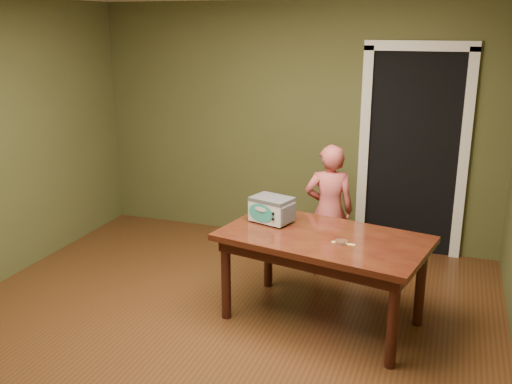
{
  "coord_description": "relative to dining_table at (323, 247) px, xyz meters",
  "views": [
    {
      "loc": [
        1.69,
        -3.48,
        2.35
      ],
      "look_at": [
        0.11,
        1.0,
        0.95
      ],
      "focal_mm": 40.0,
      "sensor_mm": 36.0,
      "label": 1
    }
  ],
  "objects": [
    {
      "name": "floor",
      "position": [
        -0.79,
        -0.67,
        -0.65
      ],
      "size": [
        5.0,
        5.0,
        0.0
      ],
      "primitive_type": "plane",
      "color": "#513017",
      "rests_on": "ground"
    },
    {
      "name": "room_shell",
      "position": [
        -0.79,
        -0.67,
        1.06
      ],
      "size": [
        4.52,
        5.02,
        2.61
      ],
      "color": "#494E29",
      "rests_on": "ground"
    },
    {
      "name": "doorway",
      "position": [
        0.51,
        2.11,
        0.41
      ],
      "size": [
        1.1,
        0.66,
        2.25
      ],
      "color": "black",
      "rests_on": "ground"
    },
    {
      "name": "dining_table",
      "position": [
        0.0,
        0.0,
        0.0
      ],
      "size": [
        1.75,
        1.2,
        0.75
      ],
      "rotation": [
        0.0,
        0.0,
        -0.2
      ],
      "color": "#34100B",
      "rests_on": "floor"
    },
    {
      "name": "toy_oven",
      "position": [
        -0.49,
        0.17,
        0.22
      ],
      "size": [
        0.4,
        0.32,
        0.22
      ],
      "rotation": [
        0.0,
        0.0,
        -0.3
      ],
      "color": "#4C4F54",
      "rests_on": "dining_table"
    },
    {
      "name": "baking_pan",
      "position": [
        0.16,
        -0.12,
        0.11
      ],
      "size": [
        0.1,
        0.1,
        0.02
      ],
      "color": "silver",
      "rests_on": "dining_table"
    },
    {
      "name": "spatula",
      "position": [
        0.18,
        -0.13,
        0.1
      ],
      "size": [
        0.18,
        0.04,
        0.01
      ],
      "primitive_type": "cube",
      "rotation": [
        0.0,
        0.0,
        -0.06
      ],
      "color": "#F8D96B",
      "rests_on": "dining_table"
    },
    {
      "name": "child",
      "position": [
        -0.16,
        0.94,
        -0.01
      ],
      "size": [
        0.54,
        0.42,
        1.29
      ],
      "primitive_type": "imported",
      "rotation": [
        0.0,
        0.0,
        3.41
      ],
      "color": "#BE4F4E",
      "rests_on": "floor"
    }
  ]
}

